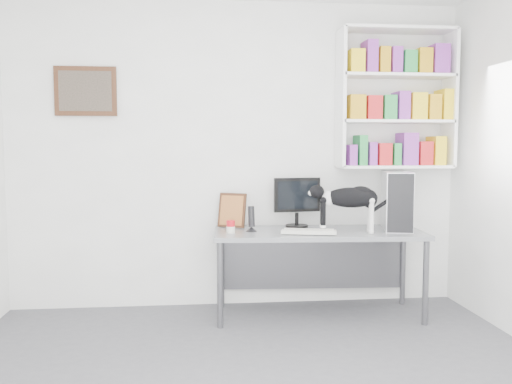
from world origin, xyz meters
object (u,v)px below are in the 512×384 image
Objects in this scene: speaker at (251,218)px; monitor at (297,202)px; soup_can at (231,227)px; leaning_print at (232,210)px; desk at (318,273)px; pc_tower at (397,200)px; cat at (349,209)px; bookshelf at (396,99)px; keyboard at (309,232)px.

monitor is at bearing 16.10° from speaker.
soup_can is (-0.18, -0.06, -0.06)m from speaker.
leaning_print is at bearing 167.15° from monitor.
desk is at bearing -12.19° from speaker.
speaker reaches higher than soup_can.
speaker is (-0.42, -0.21, -0.11)m from monitor.
soup_can is (-0.60, -0.26, -0.17)m from monitor.
monitor is 2.00× the size of speaker.
desk is 0.92m from pc_tower.
pc_tower reaches higher than cat.
monitor is at bearing -177.31° from bookshelf.
monitor is 4.30× the size of soup_can.
bookshelf is 12.05× the size of soup_can.
monitor is 0.51m from cat.
speaker is (-0.56, 0.02, 0.47)m from desk.
bookshelf reaches higher than monitor.
desk is at bearing -164.07° from pc_tower.
cat is at bearing -51.04° from monitor.
monitor reaches higher than desk.
soup_can is at bearing -168.34° from bookshelf.
leaning_print is at bearing 109.52° from speaker.
speaker reaches higher than desk.
bookshelf reaches higher than pc_tower.
leaning_print is (-0.56, 0.05, -0.07)m from monitor.
pc_tower is 0.78× the size of cat.
bookshelf reaches higher than speaker.
pc_tower reaches higher than keyboard.
bookshelf reaches higher than desk.
speaker is at bearing -166.17° from pc_tower.
desk is 16.87× the size of soup_can.
leaning_print is (-0.60, 0.42, 0.14)m from keyboard.
monitor reaches higher than speaker.
bookshelf is at bearing 26.91° from leaning_print.
desk is 0.92m from leaning_print.
pc_tower is 2.23× the size of speaker.
keyboard is 0.85m from pc_tower.
leaning_print is (-1.46, 0.01, -0.97)m from bookshelf.
leaning_print reaches higher than desk.
pc_tower reaches higher than desk.
bookshelf is at bearing 11.66° from soup_can.
monitor is (-0.14, 0.23, 0.58)m from desk.
desk is 3.93× the size of monitor.
bookshelf is 1.86m from soup_can.
pc_tower reaches higher than soup_can.
pc_tower is 1.26m from speaker.
leaning_print is (-0.14, 0.25, 0.04)m from speaker.
soup_can is at bearing -68.46° from leaning_print.
pc_tower is at bearing 2.74° from soup_can.
pc_tower is at bearing -9.64° from speaker.
monitor is 0.70× the size of cat.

